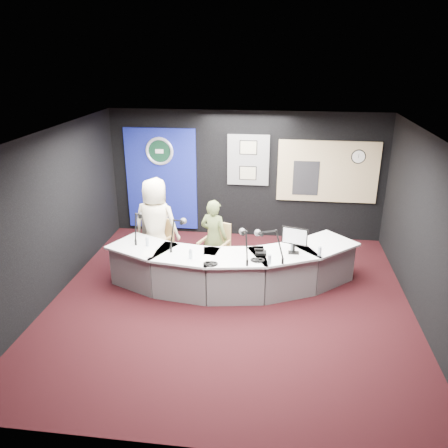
# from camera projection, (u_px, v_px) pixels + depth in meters

# --- Properties ---
(ground) EXTENTS (6.00, 6.00, 0.00)m
(ground) POSITION_uv_depth(u_px,v_px,m) (230.00, 302.00, 7.59)
(ground) COLOR black
(ground) RESTS_ON ground
(ceiling) EXTENTS (6.00, 6.00, 0.02)m
(ceiling) POSITION_uv_depth(u_px,v_px,m) (231.00, 136.00, 6.56)
(ceiling) COLOR silver
(ceiling) RESTS_ON ground
(wall_back) EXTENTS (6.00, 0.02, 2.80)m
(wall_back) POSITION_uv_depth(u_px,v_px,m) (246.00, 175.00, 9.85)
(wall_back) COLOR black
(wall_back) RESTS_ON ground
(wall_front) EXTENTS (6.00, 0.02, 2.80)m
(wall_front) POSITION_uv_depth(u_px,v_px,m) (195.00, 339.00, 4.31)
(wall_front) COLOR black
(wall_front) RESTS_ON ground
(wall_left) EXTENTS (0.02, 6.00, 2.80)m
(wall_left) POSITION_uv_depth(u_px,v_px,m) (50.00, 217.00, 7.43)
(wall_left) COLOR black
(wall_left) RESTS_ON ground
(wall_right) EXTENTS (0.02, 6.00, 2.80)m
(wall_right) POSITION_uv_depth(u_px,v_px,m) (429.00, 235.00, 6.72)
(wall_right) COLOR black
(wall_right) RESTS_ON ground
(broadcast_desk) EXTENTS (4.50, 1.90, 0.75)m
(broadcast_desk) POSITION_uv_depth(u_px,v_px,m) (231.00, 267.00, 7.96)
(broadcast_desk) COLOR silver
(broadcast_desk) RESTS_ON ground
(backdrop_panel) EXTENTS (1.60, 0.05, 2.30)m
(backdrop_panel) POSITION_uv_depth(u_px,v_px,m) (161.00, 179.00, 10.10)
(backdrop_panel) COLOR navy
(backdrop_panel) RESTS_ON wall_back
(agency_seal) EXTENTS (0.63, 0.07, 0.63)m
(agency_seal) POSITION_uv_depth(u_px,v_px,m) (159.00, 151.00, 9.82)
(agency_seal) COLOR silver
(agency_seal) RESTS_ON backdrop_panel
(seal_center) EXTENTS (0.48, 0.01, 0.48)m
(seal_center) POSITION_uv_depth(u_px,v_px,m) (159.00, 151.00, 9.83)
(seal_center) COLOR #0D301E
(seal_center) RESTS_ON backdrop_panel
(pinboard) EXTENTS (0.90, 0.04, 1.10)m
(pinboard) POSITION_uv_depth(u_px,v_px,m) (248.00, 160.00, 9.68)
(pinboard) COLOR slate
(pinboard) RESTS_ON wall_back
(framed_photo_upper) EXTENTS (0.34, 0.02, 0.27)m
(framed_photo_upper) POSITION_uv_depth(u_px,v_px,m) (248.00, 148.00, 9.55)
(framed_photo_upper) COLOR tan
(framed_photo_upper) RESTS_ON pinboard
(framed_photo_lower) EXTENTS (0.34, 0.02, 0.27)m
(framed_photo_lower) POSITION_uv_depth(u_px,v_px,m) (248.00, 173.00, 9.76)
(framed_photo_lower) COLOR tan
(framed_photo_lower) RESTS_ON pinboard
(booth_window_frame) EXTENTS (2.12, 0.06, 1.32)m
(booth_window_frame) POSITION_uv_depth(u_px,v_px,m) (328.00, 172.00, 9.56)
(booth_window_frame) COLOR tan
(booth_window_frame) RESTS_ON wall_back
(booth_glow) EXTENTS (2.00, 0.02, 1.20)m
(booth_glow) POSITION_uv_depth(u_px,v_px,m) (328.00, 172.00, 9.55)
(booth_glow) COLOR #FFEBA1
(booth_glow) RESTS_ON booth_window_frame
(equipment_rack) EXTENTS (0.55, 0.02, 0.75)m
(equipment_rack) POSITION_uv_depth(u_px,v_px,m) (306.00, 178.00, 9.64)
(equipment_rack) COLOR black
(equipment_rack) RESTS_ON booth_window_frame
(wall_clock) EXTENTS (0.28, 0.01, 0.28)m
(wall_clock) POSITION_uv_depth(u_px,v_px,m) (358.00, 157.00, 9.33)
(wall_clock) COLOR white
(wall_clock) RESTS_ON booth_window_frame
(armchair_left) EXTENTS (0.73, 0.73, 0.97)m
(armchair_left) POSITION_uv_depth(u_px,v_px,m) (157.00, 244.00, 8.65)
(armchair_left) COLOR tan
(armchair_left) RESTS_ON ground
(armchair_right) EXTENTS (0.65, 0.65, 0.90)m
(armchair_right) POSITION_uv_depth(u_px,v_px,m) (214.00, 251.00, 8.44)
(armchair_right) COLOR tan
(armchair_right) RESTS_ON ground
(draped_jacket) EXTENTS (0.50, 0.30, 0.70)m
(draped_jacket) POSITION_uv_depth(u_px,v_px,m) (153.00, 233.00, 8.82)
(draped_jacket) COLOR #696459
(draped_jacket) RESTS_ON armchair_left
(person_man) EXTENTS (0.93, 0.66, 1.79)m
(person_man) POSITION_uv_depth(u_px,v_px,m) (156.00, 224.00, 8.50)
(person_man) COLOR beige
(person_man) RESTS_ON ground
(person_woman) EXTENTS (0.62, 0.51, 1.46)m
(person_woman) POSITION_uv_depth(u_px,v_px,m) (214.00, 237.00, 8.33)
(person_woman) COLOR #586635
(person_woman) RESTS_ON ground
(computer_monitor) EXTENTS (0.46, 0.16, 0.32)m
(computer_monitor) POSITION_uv_depth(u_px,v_px,m) (295.00, 236.00, 7.52)
(computer_monitor) COLOR black
(computer_monitor) RESTS_ON broadcast_desk
(desk_phone) EXTENTS (0.19, 0.16, 0.05)m
(desk_phone) POSITION_uv_depth(u_px,v_px,m) (261.00, 253.00, 7.59)
(desk_phone) COLOR black
(desk_phone) RESTS_ON broadcast_desk
(headphones_near) EXTENTS (0.20, 0.20, 0.03)m
(headphones_near) POSITION_uv_depth(u_px,v_px,m) (257.00, 260.00, 7.35)
(headphones_near) COLOR black
(headphones_near) RESTS_ON broadcast_desk
(headphones_far) EXTENTS (0.23, 0.23, 0.04)m
(headphones_far) POSITION_uv_depth(u_px,v_px,m) (211.00, 264.00, 7.23)
(headphones_far) COLOR black
(headphones_far) RESTS_ON broadcast_desk
(paper_stack) EXTENTS (0.20, 0.27, 0.00)m
(paper_stack) POSITION_uv_depth(u_px,v_px,m) (149.00, 253.00, 7.62)
(paper_stack) COLOR white
(paper_stack) RESTS_ON broadcast_desk
(notepad) EXTENTS (0.25, 0.31, 0.00)m
(notepad) POSITION_uv_depth(u_px,v_px,m) (207.00, 259.00, 7.44)
(notepad) COLOR white
(notepad) RESTS_ON broadcast_desk
(boom_mic_a) EXTENTS (0.19, 0.74, 0.60)m
(boom_mic_a) POSITION_uv_depth(u_px,v_px,m) (138.00, 223.00, 8.14)
(boom_mic_a) COLOR black
(boom_mic_a) RESTS_ON broadcast_desk
(boom_mic_b) EXTENTS (0.22, 0.73, 0.60)m
(boom_mic_b) POSITION_uv_depth(u_px,v_px,m) (177.00, 229.00, 7.85)
(boom_mic_b) COLOR black
(boom_mic_b) RESTS_ON broadcast_desk
(boom_mic_c) EXTENTS (0.26, 0.72, 0.60)m
(boom_mic_c) POSITION_uv_depth(u_px,v_px,m) (245.00, 241.00, 7.38)
(boom_mic_c) COLOR black
(boom_mic_c) RESTS_ON broadcast_desk
(boom_mic_d) EXTENTS (0.56, 0.56, 0.60)m
(boom_mic_d) POSITION_uv_depth(u_px,v_px,m) (270.00, 241.00, 7.38)
(boom_mic_d) COLOR black
(boom_mic_d) RESTS_ON broadcast_desk
(water_bottles) EXTENTS (3.04, 0.60, 0.18)m
(water_bottles) POSITION_uv_depth(u_px,v_px,m) (230.00, 250.00, 7.55)
(water_bottles) COLOR silver
(water_bottles) RESTS_ON broadcast_desk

